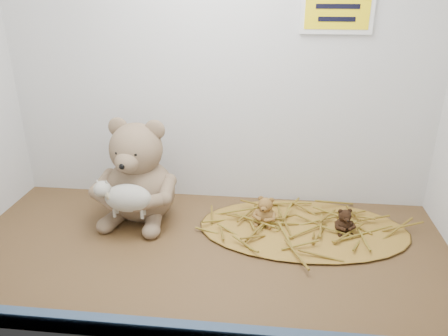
# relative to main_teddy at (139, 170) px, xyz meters

# --- Properties ---
(alcove_shell) EXTENTS (1.20, 0.60, 0.90)m
(alcove_shell) POSITION_rel_main_teddy_xyz_m (0.20, -0.06, 0.31)
(alcove_shell) COLOR #3F2D15
(alcove_shell) RESTS_ON ground
(front_rail) EXTENTS (1.19, 0.02, 0.04)m
(front_rail) POSITION_rel_main_teddy_xyz_m (0.20, -0.44, -0.12)
(front_rail) COLOR #32445F
(front_rail) RESTS_ON shelf_floor
(straw_bed) EXTENTS (0.55, 0.32, 0.01)m
(straw_bed) POSITION_rel_main_teddy_xyz_m (0.44, -0.02, -0.14)
(straw_bed) COLOR olive
(straw_bed) RESTS_ON shelf_floor
(main_teddy) EXTENTS (0.25, 0.26, 0.28)m
(main_teddy) POSITION_rel_main_teddy_xyz_m (0.00, 0.00, 0.00)
(main_teddy) COLOR #92795A
(main_teddy) RESTS_ON shelf_floor
(toy_lamb) EXTENTS (0.15, 0.09, 0.10)m
(toy_lamb) POSITION_rel_main_teddy_xyz_m (0.00, -0.10, -0.03)
(toy_lamb) COLOR #B9B7A6
(toy_lamb) RESTS_ON main_teddy
(mini_teddy_tan) EXTENTS (0.08, 0.08, 0.08)m
(mini_teddy_tan) POSITION_rel_main_teddy_xyz_m (0.34, -0.01, -0.09)
(mini_teddy_tan) COLOR olive
(mini_teddy_tan) RESTS_ON straw_bed
(mini_teddy_brown) EXTENTS (0.06, 0.07, 0.07)m
(mini_teddy_brown) POSITION_rel_main_teddy_xyz_m (0.54, -0.04, -0.10)
(mini_teddy_brown) COLOR black
(mini_teddy_brown) RESTS_ON straw_bed
(wall_sign) EXTENTS (0.16, 0.01, 0.11)m
(wall_sign) POSITION_rel_main_teddy_xyz_m (0.50, 0.14, 0.41)
(wall_sign) COLOR yellow
(wall_sign) RESTS_ON back_wall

